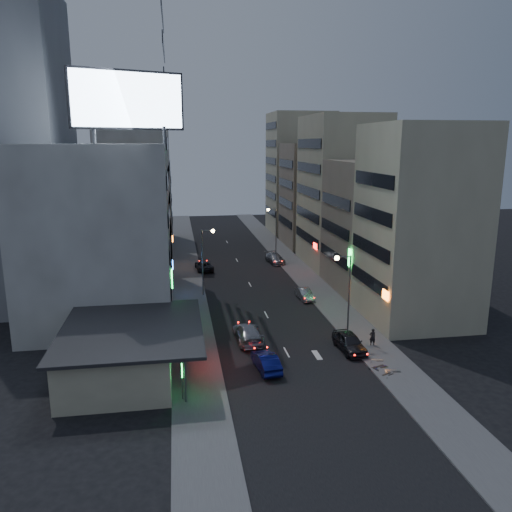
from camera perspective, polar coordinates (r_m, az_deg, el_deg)
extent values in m
plane|color=black|center=(41.44, 4.74, -13.11)|extent=(180.00, 180.00, 0.00)
cube|color=#4C4C4F|center=(68.56, -7.84, -2.56)|extent=(4.00, 120.00, 0.12)
cube|color=#4C4C4F|center=(70.67, 5.24, -2.03)|extent=(4.00, 120.00, 0.12)
cube|color=#B4AD8D|center=(41.74, -15.27, -10.64)|extent=(8.00, 12.00, 3.60)
cube|color=black|center=(40.91, -14.02, -8.10)|extent=(11.00, 13.00, 0.25)
cube|color=black|center=(40.97, -8.19, -8.78)|extent=(0.12, 4.00, 0.90)
cube|color=#FF1E14|center=(40.97, -8.08, -8.78)|extent=(0.04, 3.70, 0.70)
cube|color=beige|center=(57.39, -16.87, 3.14)|extent=(14.00, 24.00, 18.00)
cube|color=gray|center=(61.48, -25.48, 10.58)|extent=(10.00, 14.00, 34.00)
cube|color=#B4AD8D|center=(53.16, 18.08, 3.42)|extent=(10.00, 11.00, 20.00)
cube|color=gray|center=(63.97, 13.71, 3.37)|extent=(11.00, 12.00, 16.00)
cube|color=#B4AD8D|center=(75.48, 9.66, 7.24)|extent=(10.00, 14.00, 22.00)
cube|color=beige|center=(81.78, -13.63, 6.77)|extent=(11.00, 10.00, 20.00)
cube|color=gray|center=(94.97, -13.29, 6.06)|extent=(12.00, 10.00, 15.00)
cube|color=gray|center=(90.07, 6.85, 6.92)|extent=(11.00, 12.00, 18.00)
cube|color=#B4AD8D|center=(103.44, 5.02, 9.38)|extent=(12.00, 12.00, 24.00)
cylinder|color=#595B60|center=(46.63, -18.01, 13.02)|extent=(0.30, 0.30, 1.50)
cylinder|color=#595B60|center=(46.15, -10.43, 13.43)|extent=(0.30, 0.30, 1.50)
cube|color=black|center=(46.43, -14.45, 16.89)|extent=(9.52, 3.75, 5.00)
cube|color=#ADC8E7|center=(46.22, -14.38, 16.91)|extent=(9.04, 3.34, 4.60)
cylinder|color=#595B60|center=(47.02, 10.58, -4.70)|extent=(0.16, 0.16, 8.00)
cylinder|color=#595B60|center=(45.78, 9.95, -0.09)|extent=(1.40, 0.10, 0.10)
sphere|color=#FFD88C|center=(45.61, 9.23, -0.24)|extent=(0.44, 0.44, 0.44)
cylinder|color=#595B60|center=(59.86, -6.13, -0.76)|extent=(0.16, 0.16, 8.00)
cylinder|color=#595B60|center=(59.11, -5.54, 2.94)|extent=(1.40, 0.10, 0.10)
sphere|color=#FFD88C|center=(59.17, -4.96, 2.86)|extent=(0.44, 0.44, 0.44)
cylinder|color=#595B60|center=(78.94, 2.31, 2.60)|extent=(0.16, 0.16, 8.00)
cylinder|color=#595B60|center=(78.21, 1.83, 5.40)|extent=(1.40, 0.10, 0.10)
sphere|color=#FFD88C|center=(78.11, 1.40, 5.32)|extent=(0.44, 0.44, 0.44)
imported|color=#28282D|center=(45.69, 10.63, -9.64)|extent=(2.16, 4.84, 1.62)
imported|color=#A6A9AE|center=(59.36, 5.56, -4.35)|extent=(1.64, 3.96, 1.28)
imported|color=#242328|center=(72.81, -5.96, -1.09)|extent=(2.67, 5.10, 1.37)
imported|color=#95969D|center=(76.79, 2.19, -0.27)|extent=(2.69, 5.25, 1.46)
imported|color=navy|center=(41.44, 1.16, -11.96)|extent=(1.99, 4.54, 1.45)
imported|color=#9E9FA6|center=(46.91, -0.93, -8.79)|extent=(2.51, 5.72, 1.63)
imported|color=black|center=(46.95, 13.17, -9.00)|extent=(0.59, 0.41, 1.59)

